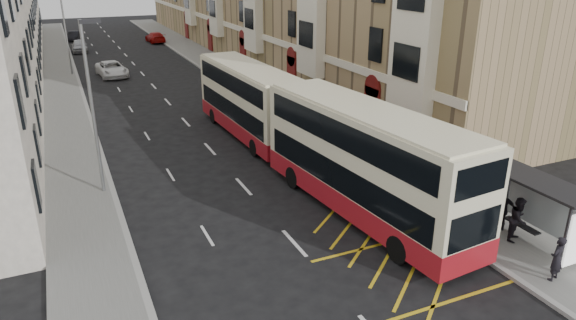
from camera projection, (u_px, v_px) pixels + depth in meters
name	position (u px, v px, depth m)	size (l,w,h in m)	color
ground	(345.00, 300.00, 16.96)	(200.00, 200.00, 0.00)	black
pavement_right	(253.00, 86.00, 45.50)	(4.00, 120.00, 0.15)	#62625E
pavement_left	(65.00, 105.00, 39.59)	(3.00, 120.00, 0.15)	#62625E
kerb_right	(232.00, 89.00, 44.74)	(0.25, 120.00, 0.15)	gray
kerb_left	(86.00, 103.00, 40.16)	(0.25, 120.00, 0.15)	gray
road_markings	(135.00, 65.00, 55.23)	(10.00, 110.00, 0.01)	silver
bus_shelter	(548.00, 201.00, 19.04)	(1.65, 4.25, 2.70)	black
guard_railing	(400.00, 181.00, 23.93)	(0.06, 6.56, 1.01)	red
street_lamp_near	(92.00, 100.00, 23.07)	(0.93, 0.18, 8.00)	gray
street_lamp_far	(66.00, 27.00, 48.58)	(0.93, 0.18, 8.00)	gray
double_decker_front	(364.00, 162.00, 21.90)	(3.89, 12.32, 4.83)	#F2E9C0
double_decker_rear	(249.00, 101.00, 32.09)	(3.04, 11.38, 4.50)	#F2E9C0
pedestrian_near	(557.00, 259.00, 17.50)	(0.60, 0.40, 1.66)	black
pedestrian_mid	(519.00, 219.00, 20.01)	(0.88, 0.68, 1.81)	black
pedestrian_far	(502.00, 210.00, 20.78)	(1.05, 0.44, 1.80)	black
white_van	(112.00, 69.00, 49.52)	(2.39, 5.18, 1.44)	white
car_silver	(80.00, 46.00, 62.91)	(1.79, 4.45, 1.52)	#A5A7AC
car_dark	(74.00, 36.00, 72.04)	(1.35, 3.86, 1.27)	black
car_red	(155.00, 37.00, 70.30)	(1.96, 4.83, 1.40)	#A70C0A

